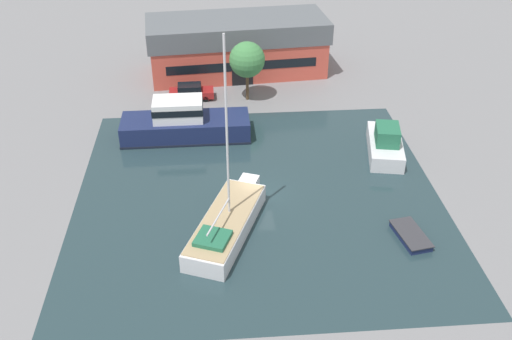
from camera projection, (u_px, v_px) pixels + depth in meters
ground_plane at (258, 195)px, 44.27m from camera, size 440.00×440.00×0.00m
water_canal at (258, 195)px, 44.26m from camera, size 27.93×28.01×0.01m
warehouse_building at (237, 45)px, 63.12m from camera, size 20.18×9.48×6.12m
quay_tree_near_building at (247, 60)px, 56.38m from camera, size 3.57×3.57×6.11m
parked_car at (191, 92)px, 58.35m from camera, size 4.56×1.92×1.60m
sailboat_moored at (227, 223)px, 40.07m from camera, size 6.26×10.66×14.36m
motor_cruiser at (184, 123)px, 51.36m from camera, size 11.62×3.96×3.73m
small_dinghy at (411, 235)px, 39.75m from camera, size 2.31×3.76×0.49m
cabin_boat at (385, 144)px, 49.00m from camera, size 3.93×7.00×2.81m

